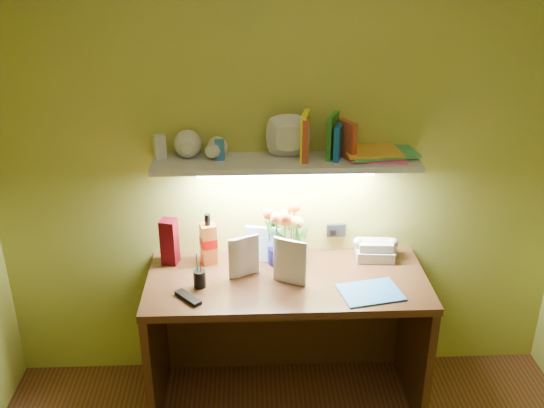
# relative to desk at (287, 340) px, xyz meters

# --- Properties ---
(desk) EXTENTS (1.40, 0.60, 0.75)m
(desk) POSITION_rel_desk_xyz_m (0.00, 0.00, 0.00)
(desk) COLOR #381D0F
(desk) RESTS_ON ground
(flower_bouquet) EXTENTS (0.26, 0.26, 0.32)m
(flower_bouquet) POSITION_rel_desk_xyz_m (-0.00, 0.17, 0.53)
(flower_bouquet) COLOR #0A073D
(flower_bouquet) RESTS_ON desk
(telephone) EXTENTS (0.21, 0.16, 0.12)m
(telephone) POSITION_rel_desk_xyz_m (0.48, 0.19, 0.43)
(telephone) COLOR beige
(telephone) RESTS_ON desk
(desk_clock) EXTENTS (0.09, 0.05, 0.09)m
(desk_clock) POSITION_rel_desk_xyz_m (0.55, 0.22, 0.42)
(desk_clock) COLOR silver
(desk_clock) RESTS_ON desk
(whisky_bottle) EXTENTS (0.09, 0.09, 0.28)m
(whisky_bottle) POSITION_rel_desk_xyz_m (-0.40, 0.18, 0.51)
(whisky_bottle) COLOR #B2521D
(whisky_bottle) RESTS_ON desk
(whisky_box) EXTENTS (0.09, 0.09, 0.24)m
(whisky_box) POSITION_rel_desk_xyz_m (-0.60, 0.19, 0.50)
(whisky_box) COLOR #51050E
(whisky_box) RESTS_ON desk
(pen_cup) EXTENTS (0.07, 0.07, 0.15)m
(pen_cup) POSITION_rel_desk_xyz_m (-0.43, -0.05, 0.45)
(pen_cup) COLOR black
(pen_cup) RESTS_ON desk
(art_card) EXTENTS (0.19, 0.07, 0.18)m
(art_card) POSITION_rel_desk_xyz_m (-0.12, 0.20, 0.47)
(art_card) COLOR silver
(art_card) RESTS_ON desk
(tv_remote) EXTENTS (0.14, 0.15, 0.02)m
(tv_remote) POSITION_rel_desk_xyz_m (-0.48, -0.17, 0.38)
(tv_remote) COLOR black
(tv_remote) RESTS_ON desk
(blue_folder) EXTENTS (0.32, 0.26, 0.01)m
(blue_folder) POSITION_rel_desk_xyz_m (0.39, -0.15, 0.38)
(blue_folder) COLOR #2E74C4
(blue_folder) RESTS_ON desk
(desk_book_a) EXTENTS (0.16, 0.08, 0.22)m
(desk_book_a) POSITION_rel_desk_xyz_m (-0.29, 0.00, 0.48)
(desk_book_a) COLOR beige
(desk_book_a) RESTS_ON desk
(desk_book_b) EXTENTS (0.16, 0.10, 0.24)m
(desk_book_b) POSITION_rel_desk_xyz_m (-0.07, 0.00, 0.49)
(desk_book_b) COLOR silver
(desk_book_b) RESTS_ON desk
(wall_shelf) EXTENTS (1.30, 0.32, 0.26)m
(wall_shelf) POSITION_rel_desk_xyz_m (0.01, 0.18, 0.96)
(wall_shelf) COLOR silver
(wall_shelf) RESTS_ON ground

